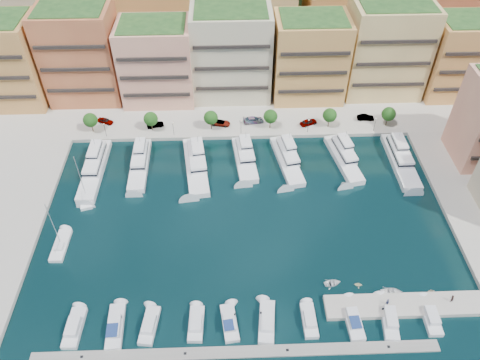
{
  "coord_description": "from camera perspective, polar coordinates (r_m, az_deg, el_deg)",
  "views": [
    {
      "loc": [
        -3.69,
        -68.55,
        78.83
      ],
      "look_at": [
        -1.07,
        7.77,
        6.0
      ],
      "focal_mm": 35.0,
      "sensor_mm": 36.0,
      "label": 1
    }
  ],
  "objects": [
    {
      "name": "yacht_1",
      "position": [
        120.11,
        -12.1,
        2.15
      ],
      "size": [
        4.49,
        18.97,
        7.3
      ],
      "color": "white",
      "rests_on": "ground"
    },
    {
      "name": "apartment_5",
      "position": [
        144.16,
        17.36,
        15.09
      ],
      "size": [
        22.0,
        16.5,
        26.8
      ],
      "color": "#E9C97B",
      "rests_on": "north_quay"
    },
    {
      "name": "car_1",
      "position": [
        130.53,
        -10.29,
        6.66
      ],
      "size": [
        4.81,
        2.71,
        1.5
      ],
      "primitive_type": "imported",
      "rotation": [
        0.0,
        0.0,
        1.83
      ],
      "color": "gray",
      "rests_on": "north_quay"
    },
    {
      "name": "person_1",
      "position": [
        99.23,
        24.39,
        -13.02
      ],
      "size": [
        1.1,
        1.05,
        1.78
      ],
      "primitive_type": "imported",
      "rotation": [
        0.0,
        0.0,
        3.75
      ],
      "color": "#4A322C",
      "rests_on": "finger_pier"
    },
    {
      "name": "yacht_2",
      "position": [
        117.58,
        -5.41,
        2.09
      ],
      "size": [
        7.43,
        21.43,
        7.3
      ],
      "color": "white",
      "rests_on": "ground"
    },
    {
      "name": "cruiser_2",
      "position": [
        91.05,
        -10.98,
        -17.04
      ],
      "size": [
        3.56,
        7.93,
        2.55
      ],
      "color": "silver",
      "rests_on": "ground"
    },
    {
      "name": "lamppost_3",
      "position": [
        126.68,
        8.34,
        6.82
      ],
      "size": [
        0.3,
        0.3,
        4.2
      ],
      "color": "black",
      "rests_on": "north_quay"
    },
    {
      "name": "apartment_0",
      "position": [
        149.09,
        -27.14,
        12.74
      ],
      "size": [
        22.0,
        16.5,
        24.8
      ],
      "color": "#CC8C4A",
      "rests_on": "north_quay"
    },
    {
      "name": "tender_2",
      "position": [
        97.86,
        18.0,
        -12.88
      ],
      "size": [
        4.15,
        2.97,
        0.86
      ],
      "primitive_type": "imported",
      "rotation": [
        0.0,
        0.0,
        1.57
      ],
      "color": "silver",
      "rests_on": "ground"
    },
    {
      "name": "cruiser_9",
      "position": [
        97.07,
        22.18,
        -15.2
      ],
      "size": [
        2.73,
        7.8,
        2.55
      ],
      "color": "silver",
      "rests_on": "ground"
    },
    {
      "name": "car_3",
      "position": [
        130.16,
        1.64,
        7.34
      ],
      "size": [
        5.91,
        3.11,
        1.63
      ],
      "primitive_type": "imported",
      "rotation": [
        0.0,
        0.0,
        1.72
      ],
      "color": "gray",
      "rests_on": "north_quay"
    },
    {
      "name": "backblock_3",
      "position": [
        160.52,
        12.9,
        19.57
      ],
      "size": [
        26.0,
        18.0,
        30.0
      ],
      "primitive_type": "cube",
      "color": "#CC8C4A",
      "rests_on": "north_quay"
    },
    {
      "name": "yacht_4",
      "position": [
        119.12,
        5.73,
        2.64
      ],
      "size": [
        7.34,
        19.02,
        7.3
      ],
      "color": "white",
      "rests_on": "ground"
    },
    {
      "name": "hillside",
      "position": [
        195.22,
        -0.76,
        19.82
      ],
      "size": [
        240.0,
        40.0,
        58.0
      ],
      "primitive_type": "cube",
      "color": "#1F3415",
      "rests_on": "ground"
    },
    {
      "name": "cruiser_8",
      "position": [
        94.4,
        17.72,
        -15.76
      ],
      "size": [
        3.64,
        9.37,
        2.55
      ],
      "color": "silver",
      "rests_on": "ground"
    },
    {
      "name": "tree_5",
      "position": [
        133.47,
        17.67,
        7.67
      ],
      "size": [
        3.8,
        3.8,
        5.65
      ],
      "color": "#473323",
      "rests_on": "north_quay"
    },
    {
      "name": "car_0",
      "position": [
        135.1,
        -16.09,
        6.96
      ],
      "size": [
        4.71,
        3.34,
        1.49
      ],
      "primitive_type": "imported",
      "rotation": [
        0.0,
        0.0,
        1.16
      ],
      "color": "gray",
      "rests_on": "north_quay"
    },
    {
      "name": "backblock_0",
      "position": [
        164.02,
        -21.15,
        18.35
      ],
      "size": [
        26.0,
        18.0,
        30.0
      ],
      "primitive_type": "cube",
      "color": "beige",
      "rests_on": "north_quay"
    },
    {
      "name": "cruiser_0",
      "position": [
        94.27,
        -19.55,
        -16.65
      ],
      "size": [
        3.15,
        8.14,
        2.55
      ],
      "color": "silver",
      "rests_on": "ground"
    },
    {
      "name": "finger_pier",
      "position": [
        97.55,
        19.83,
        -14.33
      ],
      "size": [
        32.0,
        5.0,
        2.0
      ],
      "primitive_type": "cube",
      "color": "#9E998E",
      "rests_on": "ground"
    },
    {
      "name": "tender_1",
      "position": [
        97.14,
        14.21,
        -12.25
      ],
      "size": [
        1.75,
        1.57,
        0.82
      ],
      "primitive_type": "imported",
      "rotation": [
        0.0,
        0.0,
        1.42
      ],
      "color": "beige",
      "rests_on": "ground"
    },
    {
      "name": "cruiser_6",
      "position": [
        90.92,
        8.43,
        -16.6
      ],
      "size": [
        2.65,
        7.11,
        2.55
      ],
      "color": "silver",
      "rests_on": "ground"
    },
    {
      "name": "sailboat_2",
      "position": [
        115.2,
        -18.29,
        -2.11
      ],
      "size": [
        4.58,
        7.99,
        13.2
      ],
      "color": "white",
      "rests_on": "ground"
    },
    {
      "name": "tree_1",
      "position": [
        127.74,
        -10.83,
        7.33
      ],
      "size": [
        3.8,
        3.8,
        5.65
      ],
      "color": "#473323",
      "rests_on": "north_quay"
    },
    {
      "name": "tree_4",
      "position": [
        129.12,
        10.89,
        7.76
      ],
      "size": [
        3.8,
        3.8,
        5.65
      ],
      "color": "#473323",
      "rests_on": "north_quay"
    },
    {
      "name": "north_quay",
      "position": [
        152.55,
        -0.31,
        12.53
      ],
      "size": [
        220.0,
        64.0,
        2.0
      ],
      "primitive_type": "cube",
      "color": "#9E998E",
      "rests_on": "ground"
    },
    {
      "name": "car_5",
      "position": [
        135.69,
        15.06,
        7.38
      ],
      "size": [
        4.7,
        1.86,
        1.52
      ],
      "primitive_type": "imported",
      "rotation": [
        0.0,
        0.0,
        1.52
      ],
      "color": "gray",
      "rests_on": "north_quay"
    },
    {
      "name": "apartment_4",
      "position": [
        137.74,
        8.46,
        14.53
      ],
      "size": [
        20.0,
        15.5,
        23.8
      ],
      "color": "tan",
      "rests_on": "north_quay"
    },
    {
      "name": "apartment_6",
      "position": [
        151.85,
        25.5,
        13.42
      ],
      "size": [
        20.0,
        15.5,
        22.8
      ],
      "color": "#CC8C4A",
      "rests_on": "north_quay"
    },
    {
      "name": "lamppost_1",
      "position": [
        125.63,
        -8.16,
        6.48
      ],
      "size": [
        0.3,
        0.3,
        4.2
      ],
      "color": "black",
      "rests_on": "north_quay"
    },
    {
      "name": "yacht_3",
      "position": [
        118.87,
        0.57,
        2.87
      ],
      "size": [
        6.25,
        17.04,
        7.3
      ],
      "color": "white",
      "rests_on": "ground"
    },
    {
      "name": "yacht_0",
      "position": [
        121.6,
        -17.27,
        1.62
      ],
      "size": [
        4.82,
        21.92,
        7.3
      ],
      "color": "white",
      "rests_on": "ground"
    },
    {
      "name": "cruiser_7",
      "position": [
        92.51,
        13.59,
        -16.19
      ],
      "size": [
        3.1,
        8.72,
        2.66
      ],
      "color": "silver",
      "rests_on": "ground"
    },
    {
      "name": "lamppost_0",
      "position": [
        128.92,
        -16.18,
        6.13
      ],
      "size": [
        0.3,
        0.3,
        4.2
      ],
      "color": "black",
      "rests_on": "north_quay"
    },
    {
      "name": "apartment_1",
      "position": [
        142.55,
        -18.77,
        14.42
      ],
      "size": [
        20.0,
        16.5,
        26.8
      ],
      "color": "#C27040",
      "rests_on": "north_quay"
    },
    {
      "name": "cruiser_1",
      "position": [
        92.24,
        -14.95,
        -16.91
      ],
      "size": [
        3.29,
        9.16,
        2.66
      ],
      "color": "silver",
      "rests_on": "ground"
    },
    {
      "name": "apartment_2",
      "position": [
        137.3,
        -10.1,
        13.98
      ],
      "size": [
        20.0,
        15.5,
        22.8
      ],
      "color": "#EDA784",
      "rests_on": "north_quay"
    },
    {
      "name": "lamppost_4",
      "position": [
        130.97,
        16.18,
        6.78
      ],
      "size": [
        0.3,
        0.3,
        4.2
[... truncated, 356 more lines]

